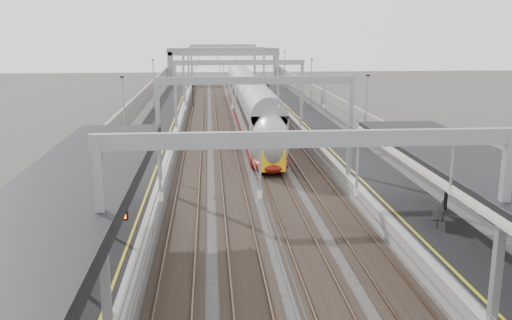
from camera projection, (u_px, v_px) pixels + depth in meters
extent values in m
cube|color=black|center=(162.00, 127.00, 59.78)|extent=(4.00, 120.00, 1.00)
cube|color=black|center=(312.00, 125.00, 61.07)|extent=(4.00, 120.00, 1.00)
cube|color=black|center=(195.00, 131.00, 60.17)|extent=(2.40, 140.00, 0.08)
cube|color=brown|center=(188.00, 130.00, 60.09)|extent=(0.07, 140.00, 0.14)
cube|color=brown|center=(202.00, 130.00, 60.20)|extent=(0.07, 140.00, 0.14)
cube|color=black|center=(224.00, 131.00, 60.41)|extent=(2.40, 140.00, 0.08)
cube|color=brown|center=(217.00, 130.00, 60.33)|extent=(0.07, 140.00, 0.14)
cube|color=brown|center=(231.00, 130.00, 60.45)|extent=(0.07, 140.00, 0.14)
cube|color=black|center=(252.00, 130.00, 60.65)|extent=(2.40, 140.00, 0.08)
cube|color=brown|center=(245.00, 130.00, 60.57)|extent=(0.07, 140.00, 0.14)
cube|color=brown|center=(259.00, 129.00, 60.69)|extent=(0.07, 140.00, 0.14)
cube|color=black|center=(280.00, 130.00, 60.89)|extent=(2.40, 140.00, 0.08)
cube|color=brown|center=(273.00, 129.00, 60.81)|extent=(0.07, 140.00, 0.14)
cube|color=brown|center=(287.00, 129.00, 60.93)|extent=(0.07, 140.00, 0.14)
cube|color=gray|center=(103.00, 241.00, 17.31)|extent=(0.28, 0.28, 6.60)
cube|color=gray|center=(501.00, 229.00, 18.32)|extent=(0.28, 0.28, 6.60)
cube|color=gray|center=(310.00, 139.00, 17.13)|extent=(13.00, 0.25, 0.50)
cube|color=gray|center=(158.00, 129.00, 36.73)|extent=(0.28, 0.28, 6.60)
cube|color=gray|center=(350.00, 126.00, 37.74)|extent=(0.28, 0.28, 6.60)
cube|color=gray|center=(255.00, 80.00, 36.55)|extent=(13.00, 0.25, 0.50)
cube|color=gray|center=(175.00, 94.00, 56.15)|extent=(0.28, 0.28, 6.60)
cube|color=gray|center=(302.00, 93.00, 57.16)|extent=(0.28, 0.28, 6.60)
cube|color=gray|center=(239.00, 63.00, 55.97)|extent=(13.00, 0.25, 0.50)
cube|color=gray|center=(184.00, 77.00, 75.57)|extent=(0.28, 0.28, 6.60)
cube|color=gray|center=(278.00, 77.00, 76.59)|extent=(0.28, 0.28, 6.60)
cube|color=gray|center=(231.00, 54.00, 75.39)|extent=(13.00, 0.25, 0.50)
cube|color=gray|center=(189.00, 67.00, 95.00)|extent=(0.28, 0.28, 6.60)
cube|color=gray|center=(264.00, 67.00, 96.01)|extent=(0.28, 0.28, 6.60)
cube|color=gray|center=(226.00, 49.00, 94.82)|extent=(13.00, 0.25, 0.50)
cube|color=gray|center=(192.00, 61.00, 112.48)|extent=(0.28, 0.28, 6.60)
cube|color=gray|center=(255.00, 61.00, 113.49)|extent=(0.28, 0.28, 6.60)
cube|color=gray|center=(223.00, 46.00, 112.30)|extent=(13.00, 0.25, 0.50)
cylinder|color=#262628|center=(195.00, 75.00, 63.80)|extent=(0.03, 140.00, 0.03)
cylinder|color=#262628|center=(222.00, 75.00, 64.04)|extent=(0.03, 140.00, 0.03)
cylinder|color=#262628|center=(249.00, 75.00, 64.28)|extent=(0.03, 140.00, 0.03)
cylinder|color=#262628|center=(275.00, 75.00, 64.52)|extent=(0.03, 140.00, 0.03)
cube|color=black|center=(52.00, 206.00, 17.96)|extent=(4.40, 30.00, 0.24)
cylinder|color=black|center=(78.00, 182.00, 28.98)|extent=(0.20, 0.20, 4.00)
cube|color=black|center=(104.00, 213.00, 19.17)|extent=(1.60, 0.15, 0.55)
cube|color=#FF3C05|center=(103.00, 213.00, 19.09)|extent=(1.50, 0.02, 0.42)
cylinder|color=black|center=(448.00, 174.00, 30.54)|extent=(0.20, 0.20, 4.00)
cube|color=slate|center=(223.00, 52.00, 112.56)|extent=(22.00, 2.20, 1.40)
cube|color=slate|center=(170.00, 68.00, 112.41)|extent=(1.00, 2.20, 6.20)
cube|color=slate|center=(276.00, 67.00, 114.10)|extent=(1.00, 2.20, 6.20)
cube|color=slate|center=(130.00, 117.00, 59.28)|extent=(0.30, 120.00, 3.20)
cube|color=slate|center=(342.00, 115.00, 61.08)|extent=(0.30, 120.00, 3.20)
cube|color=maroon|center=(256.00, 134.00, 55.05)|extent=(2.85, 24.30, 0.85)
cube|color=gray|center=(256.00, 114.00, 54.60)|extent=(2.85, 24.30, 3.17)
cube|color=black|center=(265.00, 157.00, 46.87)|extent=(2.11, 2.54, 0.53)
cube|color=maroon|center=(242.00, 102.00, 79.06)|extent=(2.85, 24.30, 0.85)
cube|color=gray|center=(241.00, 88.00, 78.61)|extent=(2.85, 24.30, 3.17)
cube|color=black|center=(246.00, 114.00, 70.88)|extent=(2.11, 2.54, 0.53)
ellipsoid|color=gray|center=(270.00, 142.00, 42.67)|extent=(2.85, 5.49, 4.44)
cube|color=yellow|center=(273.00, 161.00, 40.68)|extent=(1.80, 0.12, 1.58)
cube|color=black|center=(273.00, 138.00, 40.78)|extent=(1.69, 0.60, 0.99)
cube|color=black|center=(438.00, 215.00, 28.60)|extent=(1.15, 1.93, 0.06)
cube|color=black|center=(443.00, 211.00, 28.48)|extent=(0.77, 1.78, 0.53)
cylinder|color=black|center=(437.00, 224.00, 27.98)|extent=(0.06, 0.06, 0.44)
cylinder|color=black|center=(437.00, 215.00, 29.35)|extent=(0.06, 0.06, 0.44)
cylinder|color=black|center=(193.00, 96.00, 78.57)|extent=(0.12, 0.12, 3.00)
cube|color=black|center=(193.00, 85.00, 78.21)|extent=(0.32, 0.22, 0.75)
sphere|color=#0CE526|center=(193.00, 84.00, 78.05)|extent=(0.16, 0.16, 0.16)
cylinder|color=black|center=(253.00, 94.00, 81.01)|extent=(0.12, 0.12, 3.00)
cube|color=black|center=(253.00, 83.00, 80.65)|extent=(0.32, 0.22, 0.75)
sphere|color=red|center=(253.00, 82.00, 80.49)|extent=(0.16, 0.16, 0.16)
cylinder|color=black|center=(268.00, 94.00, 81.33)|extent=(0.12, 0.12, 3.00)
cube|color=black|center=(268.00, 83.00, 80.97)|extent=(0.32, 0.22, 0.75)
sphere|color=#0CE526|center=(268.00, 82.00, 80.81)|extent=(0.16, 0.16, 0.16)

